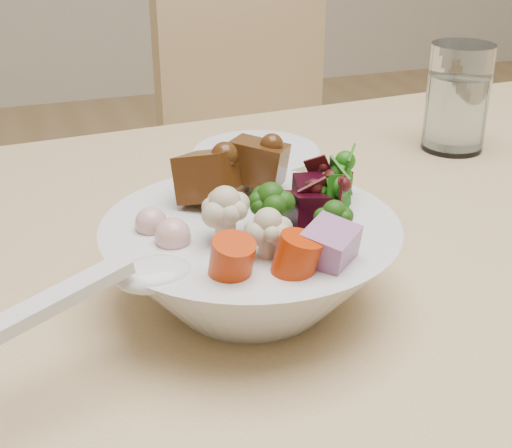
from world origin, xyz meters
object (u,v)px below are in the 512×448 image
food_bowl (252,255)px  water_glass (457,102)px  chair_far (275,161)px  side_bowl (257,170)px

food_bowl → water_glass: size_ratio=1.77×
water_glass → food_bowl: bearing=-144.5°
chair_far → side_bowl: (-0.23, -0.55, 0.22)m
water_glass → side_bowl: water_glass is taller
water_glass → side_bowl: (-0.29, -0.04, -0.04)m
water_glass → side_bowl: size_ratio=0.97×
chair_far → water_glass: 0.57m
chair_far → side_bowl: bearing=-128.2°
food_bowl → side_bowl: 0.24m
water_glass → chair_far: bearing=96.1°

